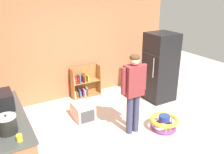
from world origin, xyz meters
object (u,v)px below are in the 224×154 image
at_px(crock_pot, 7,124).
at_px(banana_bunch, 12,116).
at_px(standing_person, 134,88).
at_px(microwave, 1,100).
at_px(kitchen_counter, 8,139).
at_px(refrigerator, 160,67).
at_px(bookshelf, 84,84).
at_px(yellow_cup, 19,138).
at_px(baby_walker, 164,122).
at_px(pet_carrier, 83,111).

bearing_deg(crock_pot, banana_bunch, 74.52).
bearing_deg(standing_person, microwave, 165.67).
xyz_separation_m(kitchen_counter, refrigerator, (3.82, 0.67, 0.44)).
distance_m(refrigerator, standing_person, 1.79).
height_order(kitchen_counter, crock_pot, crock_pot).
relative_size(kitchen_counter, standing_person, 1.17).
xyz_separation_m(kitchen_counter, microwave, (0.02, 0.30, 0.59)).
height_order(bookshelf, crock_pot, crock_pot).
bearing_deg(bookshelf, microwave, -144.75).
bearing_deg(yellow_cup, baby_walker, 5.70).
xyz_separation_m(standing_person, microwave, (-2.30, 0.59, 0.04)).
bearing_deg(baby_walker, banana_bunch, 171.88).
distance_m(kitchen_counter, refrigerator, 3.91).
distance_m(bookshelf, pet_carrier, 1.22).
bearing_deg(baby_walker, yellow_cup, -174.30).
height_order(pet_carrier, microwave, microwave).
relative_size(crock_pot, banana_bunch, 1.84).
height_order(bookshelf, banana_bunch, banana_bunch).
distance_m(kitchen_counter, crock_pot, 0.79).
bearing_deg(kitchen_counter, microwave, 86.71).
height_order(microwave, crock_pot, crock_pot).
bearing_deg(microwave, kitchen_counter, -93.29).
bearing_deg(microwave, pet_carrier, 14.17).
bearing_deg(kitchen_counter, yellow_cup, -82.66).
height_order(refrigerator, yellow_cup, refrigerator).
height_order(baby_walker, yellow_cup, yellow_cup).
xyz_separation_m(bookshelf, standing_person, (0.18, -2.09, 0.63)).
bearing_deg(baby_walker, bookshelf, 109.12).
distance_m(baby_walker, crock_pot, 3.08).
height_order(crock_pot, yellow_cup, crock_pot).
xyz_separation_m(standing_person, crock_pot, (-2.32, -0.24, 0.03)).
bearing_deg(bookshelf, kitchen_counter, -139.93).
relative_size(refrigerator, standing_person, 1.07).
bearing_deg(banana_bunch, pet_carrier, 28.82).
relative_size(microwave, crock_pot, 1.67).
bearing_deg(baby_walker, microwave, 164.08).
distance_m(refrigerator, pet_carrier, 2.29).
bearing_deg(banana_bunch, kitchen_counter, 130.12).
height_order(refrigerator, microwave, refrigerator).
relative_size(standing_person, pet_carrier, 3.03).
height_order(standing_person, crock_pot, standing_person).
height_order(pet_carrier, yellow_cup, yellow_cup).
xyz_separation_m(crock_pot, banana_bunch, (0.11, 0.40, -0.10)).
relative_size(standing_person, crock_pot, 5.82).
distance_m(pet_carrier, microwave, 1.88).
xyz_separation_m(bookshelf, microwave, (-2.13, -1.50, 0.67)).
distance_m(refrigerator, baby_walker, 1.66).
bearing_deg(refrigerator, microwave, -174.42).
relative_size(bookshelf, microwave, 1.77).
xyz_separation_m(refrigerator, standing_person, (-1.50, -0.96, 0.11)).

